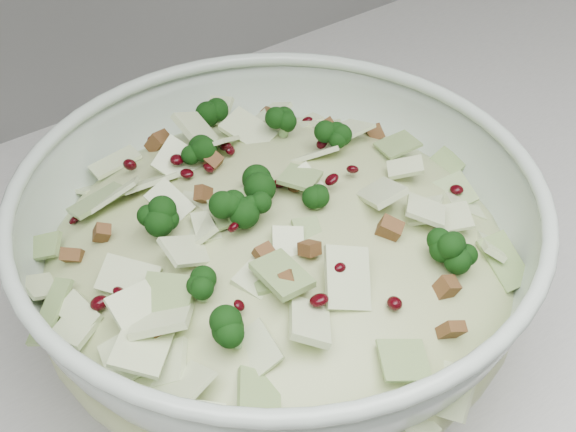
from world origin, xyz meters
name	(u,v)px	position (x,y,z in m)	size (l,w,h in m)	color
mixing_bowl	(279,264)	(-0.05, 1.60, 0.98)	(0.37, 0.37, 0.15)	silver
salad	(278,240)	(-0.05, 1.60, 1.00)	(0.44, 0.44, 0.15)	beige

